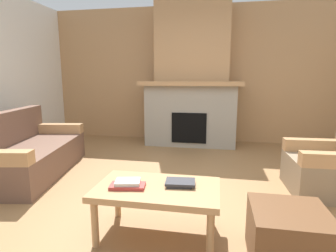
# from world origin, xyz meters

# --- Properties ---
(ground) EXTENTS (9.00, 9.00, 0.00)m
(ground) POSITION_xyz_m (0.00, 0.00, 0.00)
(ground) COLOR olive
(wall_back_wood_panel) EXTENTS (6.00, 0.12, 2.70)m
(wall_back_wood_panel) POSITION_xyz_m (0.00, 3.00, 1.35)
(wall_back_wood_panel) COLOR tan
(wall_back_wood_panel) RESTS_ON ground
(fireplace) EXTENTS (1.90, 0.82, 2.70)m
(fireplace) POSITION_xyz_m (0.00, 2.62, 1.16)
(fireplace) COLOR gray
(fireplace) RESTS_ON ground
(couch) EXTENTS (1.15, 1.92, 0.85)m
(couch) POSITION_xyz_m (-1.99, 0.48, 0.29)
(couch) COLOR brown
(couch) RESTS_ON ground
(armchair) EXTENTS (0.79, 0.79, 0.85)m
(armchair) POSITION_xyz_m (1.78, 0.56, 0.29)
(armchair) COLOR #847056
(armchair) RESTS_ON ground
(coffee_table) EXTENTS (1.00, 0.60, 0.43)m
(coffee_table) POSITION_xyz_m (0.05, -0.62, 0.38)
(coffee_table) COLOR tan
(coffee_table) RESTS_ON ground
(ottoman) EXTENTS (0.52, 0.52, 0.40)m
(ottoman) POSITION_xyz_m (1.03, -0.79, 0.20)
(ottoman) COLOR brown
(ottoman) RESTS_ON ground
(book_stack_near_edge) EXTENTS (0.30, 0.20, 0.05)m
(book_stack_near_edge) POSITION_xyz_m (-0.18, -0.68, 0.45)
(book_stack_near_edge) COLOR #B23833
(book_stack_near_edge) RESTS_ON coffee_table
(book_stack_center) EXTENTS (0.25, 0.22, 0.04)m
(book_stack_center) POSITION_xyz_m (0.23, -0.56, 0.45)
(book_stack_center) COLOR #2D2D33
(book_stack_center) RESTS_ON coffee_table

